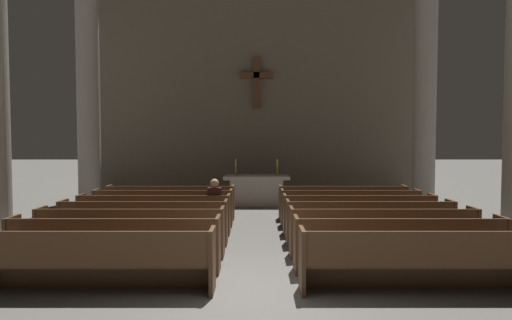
% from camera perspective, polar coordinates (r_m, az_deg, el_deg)
% --- Properties ---
extents(ground_plane, '(80.00, 80.00, 0.00)m').
position_cam_1_polar(ground_plane, '(6.75, 0.08, -16.75)').
color(ground_plane, '#66635E').
extents(pew_left_row_1, '(3.53, 0.50, 0.95)m').
position_cam_1_polar(pew_left_row_1, '(6.98, -20.43, -12.15)').
color(pew_left_row_1, brown).
rests_on(pew_left_row_1, ground).
extents(pew_left_row_2, '(3.53, 0.50, 0.95)m').
position_cam_1_polar(pew_left_row_2, '(7.87, -17.93, -10.40)').
color(pew_left_row_2, brown).
rests_on(pew_left_row_2, ground).
extents(pew_left_row_3, '(3.53, 0.50, 0.95)m').
position_cam_1_polar(pew_left_row_3, '(8.78, -15.97, -9.00)').
color(pew_left_row_3, brown).
rests_on(pew_left_row_3, ground).
extents(pew_left_row_4, '(3.53, 0.50, 0.95)m').
position_cam_1_polar(pew_left_row_4, '(9.70, -14.38, -7.85)').
color(pew_left_row_4, brown).
rests_on(pew_left_row_4, ground).
extents(pew_left_row_5, '(3.53, 0.50, 0.95)m').
position_cam_1_polar(pew_left_row_5, '(10.63, -13.08, -6.90)').
color(pew_left_row_5, brown).
rests_on(pew_left_row_5, ground).
extents(pew_left_row_6, '(3.53, 0.50, 0.95)m').
position_cam_1_polar(pew_left_row_6, '(11.56, -11.99, -6.10)').
color(pew_left_row_6, brown).
rests_on(pew_left_row_6, ground).
extents(pew_left_row_7, '(3.53, 0.50, 0.95)m').
position_cam_1_polar(pew_left_row_7, '(12.50, -11.07, -5.41)').
color(pew_left_row_7, brown).
rests_on(pew_left_row_7, ground).
extents(pew_right_row_1, '(3.53, 0.50, 0.95)m').
position_cam_1_polar(pew_right_row_1, '(7.00, 20.56, -12.13)').
color(pew_right_row_1, brown).
rests_on(pew_right_row_1, ground).
extents(pew_right_row_2, '(3.53, 0.50, 0.95)m').
position_cam_1_polar(pew_right_row_2, '(7.88, 18.03, -10.39)').
color(pew_right_row_2, brown).
rests_on(pew_right_row_2, ground).
extents(pew_right_row_3, '(3.53, 0.50, 0.95)m').
position_cam_1_polar(pew_right_row_3, '(8.79, 16.04, -8.99)').
color(pew_right_row_3, brown).
rests_on(pew_right_row_3, ground).
extents(pew_right_row_4, '(3.53, 0.50, 0.95)m').
position_cam_1_polar(pew_right_row_4, '(9.71, 14.44, -7.84)').
color(pew_right_row_4, brown).
rests_on(pew_right_row_4, ground).
extents(pew_right_row_5, '(3.53, 0.50, 0.95)m').
position_cam_1_polar(pew_right_row_5, '(10.63, 13.12, -6.89)').
color(pew_right_row_5, brown).
rests_on(pew_right_row_5, ground).
extents(pew_right_row_6, '(3.53, 0.50, 0.95)m').
position_cam_1_polar(pew_right_row_6, '(11.57, 12.02, -6.09)').
color(pew_right_row_6, brown).
rests_on(pew_right_row_6, ground).
extents(pew_right_row_7, '(3.53, 0.50, 0.95)m').
position_cam_1_polar(pew_right_row_7, '(12.51, 11.08, -5.41)').
color(pew_right_row_7, brown).
rests_on(pew_right_row_7, ground).
extents(column_left_second, '(1.08, 1.08, 7.47)m').
position_cam_1_polar(column_left_second, '(15.37, -21.01, 7.84)').
color(column_left_second, '#ADA89E').
rests_on(column_left_second, ground).
extents(column_right_second, '(1.08, 1.08, 7.47)m').
position_cam_1_polar(column_right_second, '(15.39, 20.99, 7.83)').
color(column_right_second, '#ADA89E').
rests_on(column_right_second, ground).
extents(altar, '(2.20, 0.90, 1.01)m').
position_cam_1_polar(altar, '(14.85, -0.01, -3.83)').
color(altar, '#BCB7AD').
rests_on(altar, ground).
extents(candlestick_left, '(0.16, 0.16, 0.55)m').
position_cam_1_polar(candlestick_left, '(14.81, -2.72, -1.35)').
color(candlestick_left, '#B79338').
rests_on(candlestick_left, altar).
extents(candlestick_right, '(0.16, 0.16, 0.55)m').
position_cam_1_polar(candlestick_right, '(14.81, 2.70, -1.35)').
color(candlestick_right, '#B79338').
rests_on(candlestick_right, altar).
extents(apse_with_cross, '(12.08, 0.48, 7.91)m').
position_cam_1_polar(apse_with_cross, '(17.05, -0.01, 8.55)').
color(apse_with_cross, '#706656').
rests_on(apse_with_cross, ground).
extents(lone_worshipper, '(0.32, 0.43, 1.32)m').
position_cam_1_polar(lone_worshipper, '(10.41, -5.42, -5.84)').
color(lone_worshipper, '#26262B').
rests_on(lone_worshipper, ground).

